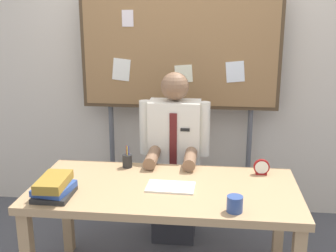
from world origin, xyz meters
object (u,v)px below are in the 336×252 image
person (174,164)px  desk_clock (261,168)px  book_stack (54,187)px  coffee_mug (235,204)px  bulletin_board (180,52)px  open_notebook (171,187)px  desk (165,198)px  pen_holder (127,161)px

person → desk_clock: person is taller
book_stack → coffee_mug: size_ratio=3.13×
book_stack → bulletin_board: bearing=63.3°
open_notebook → desk_clock: 0.67m
desk → pen_holder: pen_holder is taller
desk → pen_holder: 0.46m
bulletin_board → desk: bearing=-90.0°
bulletin_board → pen_holder: size_ratio=12.68×
book_stack → coffee_mug: book_stack is taller
desk → desk_clock: size_ratio=15.69×
desk → bulletin_board: bulletin_board is taller
desk → person: (0.00, 0.65, -0.01)m
pen_holder → coffee_mug: bearing=-39.8°
person → pen_holder: (-0.31, -0.34, 0.14)m
bulletin_board → coffee_mug: (0.44, -1.37, -0.71)m
coffee_mug → pen_holder: size_ratio=0.58×
book_stack → open_notebook: book_stack is taller
person → desk: bearing=-90.0°
desk → book_stack: bearing=-160.6°
desk → book_stack: 0.70m
desk → bulletin_board: bearing=90.0°
person → bulletin_board: size_ratio=0.68×
desk → bulletin_board: 1.36m
open_notebook → desk_clock: bearing=26.5°
coffee_mug → desk_clock: bearing=70.7°
desk → desk_clock: bearing=23.5°
desk → desk_clock: desk_clock is taller
book_stack → coffee_mug: (1.08, -0.08, -0.01)m
desk_clock → pen_holder: size_ratio=0.68×
bulletin_board → pen_holder: 1.08m
book_stack → desk_clock: (1.29, 0.51, -0.01)m
bulletin_board → book_stack: bulletin_board is taller
book_stack → open_notebook: 0.72m
bulletin_board → open_notebook: size_ratio=6.64×
desk → desk_clock: (0.64, 0.28, 0.13)m
desk → coffee_mug: size_ratio=18.55×
coffee_mug → book_stack: bearing=175.9°
desk → pen_holder: size_ratio=10.74×
person → bulletin_board: 0.94m
bulletin_board → desk_clock: bearing=-50.7°
bulletin_board → open_notebook: bulletin_board is taller
open_notebook → pen_holder: bearing=136.5°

